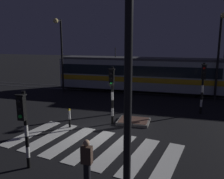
% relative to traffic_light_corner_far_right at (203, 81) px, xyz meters
% --- Properties ---
extents(ground_plane, '(120.00, 120.00, 0.00)m').
position_rel_traffic_light_corner_far_right_xyz_m(ground_plane, '(-5.28, -4.90, -2.26)').
color(ground_plane, black).
extents(rail_near, '(80.00, 0.12, 0.03)m').
position_rel_traffic_light_corner_far_right_xyz_m(rail_near, '(-5.28, 5.16, -2.24)').
color(rail_near, '#59595E').
rests_on(rail_near, ground).
extents(rail_far, '(80.00, 0.12, 0.03)m').
position_rel_traffic_light_corner_far_right_xyz_m(rail_far, '(-5.28, 6.60, -2.24)').
color(rail_far, '#59595E').
rests_on(rail_far, ground).
extents(crosswalk_zebra, '(8.46, 5.14, 0.02)m').
position_rel_traffic_light_corner_far_right_xyz_m(crosswalk_zebra, '(-5.28, -6.63, -2.25)').
color(crosswalk_zebra, silver).
rests_on(crosswalk_zebra, ground).
extents(traffic_island, '(1.85, 1.48, 0.18)m').
position_rel_traffic_light_corner_far_right_xyz_m(traffic_island, '(-3.97, -2.90, -2.17)').
color(traffic_island, slate).
rests_on(traffic_island, ground).
extents(traffic_light_corner_far_right, '(0.36, 0.42, 3.42)m').
position_rel_traffic_light_corner_far_right_xyz_m(traffic_light_corner_far_right, '(0.00, 0.00, 0.00)').
color(traffic_light_corner_far_right, black).
rests_on(traffic_light_corner_far_right, ground).
extents(traffic_light_kerb_mid_left, '(0.36, 0.42, 3.04)m').
position_rel_traffic_light_corner_far_right_xyz_m(traffic_light_kerb_mid_left, '(-6.90, -9.22, -0.25)').
color(traffic_light_kerb_mid_left, black).
rests_on(traffic_light_kerb_mid_left, ground).
extents(traffic_light_median_centre, '(0.36, 0.42, 3.37)m').
position_rel_traffic_light_corner_far_right_xyz_m(traffic_light_median_centre, '(-5.15, -3.52, -0.03)').
color(traffic_light_median_centre, black).
rests_on(traffic_light_median_centre, ground).
extents(street_lamp_near_kerb, '(0.44, 1.21, 7.42)m').
position_rel_traffic_light_corner_far_right_xyz_m(street_lamp_near_kerb, '(-2.55, -11.60, 2.43)').
color(street_lamp_near_kerb, black).
rests_on(street_lamp_near_kerb, ground).
extents(street_lamp_trackside_left, '(0.44, 1.21, 6.69)m').
position_rel_traffic_light_corner_far_right_xyz_m(street_lamp_trackside_left, '(-12.06, 3.63, 2.03)').
color(street_lamp_trackside_left, black).
rests_on(street_lamp_trackside_left, ground).
extents(street_lamp_trackside_right, '(0.44, 1.21, 6.85)m').
position_rel_traffic_light_corner_far_right_xyz_m(street_lamp_trackside_right, '(1.38, 4.11, 2.12)').
color(street_lamp_trackside_right, black).
rests_on(street_lamp_trackside_right, ground).
extents(tram, '(15.15, 2.58, 4.15)m').
position_rel_traffic_light_corner_far_right_xyz_m(tram, '(-5.24, 5.88, -0.51)').
color(tram, '#B2BCC1').
rests_on(tram, ground).
extents(pedestrian_waiting_at_kerb, '(0.36, 0.24, 1.71)m').
position_rel_traffic_light_corner_far_right_xyz_m(pedestrian_waiting_at_kerb, '(-4.25, -9.72, -1.38)').
color(pedestrian_waiting_at_kerb, black).
rests_on(pedestrian_waiting_at_kerb, ground).
extents(bollard_island_edge, '(0.12, 0.12, 1.11)m').
position_rel_traffic_light_corner_far_right_xyz_m(bollard_island_edge, '(-7.29, -4.70, -1.70)').
color(bollard_island_edge, black).
rests_on(bollard_island_edge, ground).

